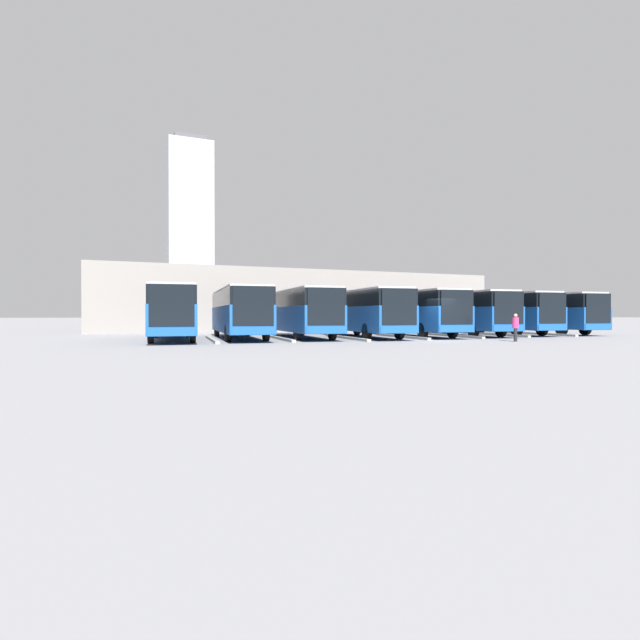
# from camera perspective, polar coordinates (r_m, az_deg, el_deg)

# --- Properties ---
(ground_plane) EXTENTS (600.00, 600.00, 0.00)m
(ground_plane) POSITION_cam_1_polar(r_m,az_deg,el_deg) (30.67, 12.92, -2.26)
(ground_plane) COLOR gray
(bus_0) EXTENTS (3.81, 12.16, 3.15)m
(bus_0) POSITION_cam_1_polar(r_m,az_deg,el_deg) (44.49, 23.73, 0.86)
(bus_0) COLOR #19519E
(bus_0) RESTS_ON ground_plane
(curb_divider_0) EXTENTS (1.14, 7.85, 0.15)m
(curb_divider_0) POSITION_cam_1_polar(r_m,az_deg,el_deg) (41.80, 23.56, -1.44)
(curb_divider_0) COLOR #9E9E99
(curb_divider_0) RESTS_ON ground_plane
(bus_1) EXTENTS (3.81, 12.16, 3.15)m
(bus_1) POSITION_cam_1_polar(r_m,az_deg,el_deg) (41.74, 19.63, 0.90)
(bus_1) COLOR #19519E
(bus_1) RESTS_ON ground_plane
(curb_divider_1) EXTENTS (1.14, 7.85, 0.15)m
(curb_divider_1) POSITION_cam_1_polar(r_m,az_deg,el_deg) (39.07, 19.16, -1.56)
(curb_divider_1) COLOR #9E9E99
(curb_divider_1) RESTS_ON ground_plane
(bus_2) EXTENTS (3.81, 12.16, 3.15)m
(bus_2) POSITION_cam_1_polar(r_m,az_deg,el_deg) (38.82, 15.46, 0.93)
(bus_2) COLOR #19519E
(bus_2) RESTS_ON ground_plane
(curb_divider_2) EXTENTS (1.14, 7.85, 0.15)m
(curb_divider_2) POSITION_cam_1_polar(r_m,az_deg,el_deg) (36.19, 14.65, -1.72)
(curb_divider_2) COLOR #9E9E99
(curb_divider_2) RESTS_ON ground_plane
(bus_3) EXTENTS (3.81, 12.16, 3.15)m
(bus_3) POSITION_cam_1_polar(r_m,az_deg,el_deg) (36.35, 10.43, 0.97)
(bus_3) COLOR #19519E
(bus_3) RESTS_ON ground_plane
(curb_divider_3) EXTENTS (1.14, 7.85, 0.15)m
(curb_divider_3) POSITION_cam_1_polar(r_m,az_deg,el_deg) (33.77, 9.17, -1.87)
(curb_divider_3) COLOR #9E9E99
(curb_divider_3) RESTS_ON ground_plane
(bus_4) EXTENTS (3.81, 12.16, 3.15)m
(bus_4) POSITION_cam_1_polar(r_m,az_deg,el_deg) (34.14, 4.76, 1.01)
(bus_4) COLOR #19519E
(bus_4) RESTS_ON ground_plane
(curb_divider_4) EXTENTS (1.14, 7.85, 0.15)m
(curb_divider_4) POSITION_cam_1_polar(r_m,az_deg,el_deg) (31.66, 2.95, -2.02)
(curb_divider_4) COLOR #9E9E99
(curb_divider_4) RESTS_ON ground_plane
(bus_5) EXTENTS (3.81, 12.16, 3.15)m
(bus_5) POSITION_cam_1_polar(r_m,az_deg,el_deg) (33.32, -2.30, 1.02)
(bus_5) COLOR #19519E
(bus_5) RESTS_ON ground_plane
(curb_divider_5) EXTENTS (1.14, 7.85, 0.15)m
(curb_divider_5) POSITION_cam_1_polar(r_m,az_deg,el_deg) (30.99, -4.70, -2.08)
(curb_divider_5) COLOR #9E9E99
(curb_divider_5) RESTS_ON ground_plane
(bus_6) EXTENTS (3.81, 12.16, 3.15)m
(bus_6) POSITION_cam_1_polar(r_m,az_deg,el_deg) (32.22, -9.26, 1.03)
(bus_6) COLOR #19519E
(bus_6) RESTS_ON ground_plane
(curb_divider_6) EXTENTS (1.14, 7.85, 0.15)m
(curb_divider_6) POSITION_cam_1_polar(r_m,az_deg,el_deg) (30.08, -12.26, -2.17)
(curb_divider_6) COLOR #9E9E99
(curb_divider_6) RESTS_ON ground_plane
(bus_7) EXTENTS (3.81, 12.16, 3.15)m
(bus_7) POSITION_cam_1_polar(r_m,az_deg,el_deg) (31.49, -16.56, 1.02)
(bus_7) COLOR #19519E
(bus_7) RESTS_ON ground_plane
(pedestrian) EXTENTS (0.50, 0.50, 1.58)m
(pedestrian) POSITION_cam_1_polar(r_m,az_deg,el_deg) (30.45, 21.44, -0.70)
(pedestrian) COLOR black
(pedestrian) RESTS_ON ground_plane
(station_building) EXTENTS (39.82, 13.17, 5.83)m
(station_building) POSITION_cam_1_polar(r_m,az_deg,el_deg) (51.53, -2.62, 2.17)
(station_building) COLOR gray
(station_building) RESTS_ON ground_plane
(office_tower) EXTENTS (17.02, 17.02, 71.45)m
(office_tower) POSITION_cam_1_polar(r_m,az_deg,el_deg) (207.18, -14.77, 9.89)
(office_tower) COLOR #ADB2B7
(office_tower) RESTS_ON ground_plane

